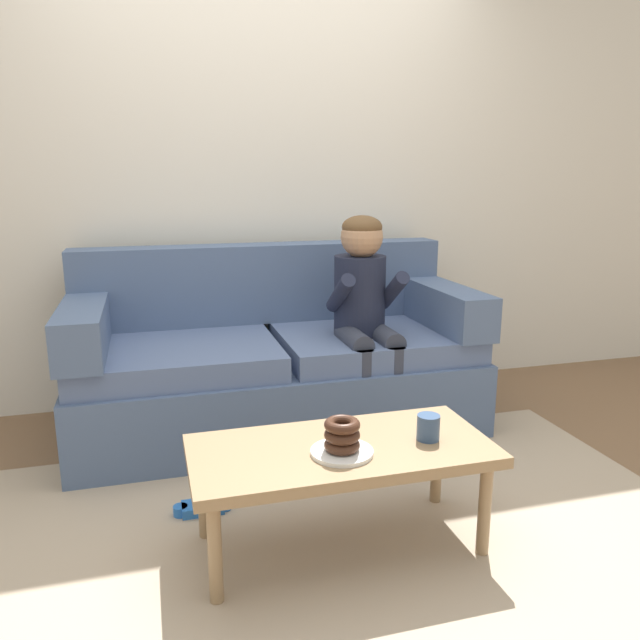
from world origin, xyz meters
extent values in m
plane|color=brown|center=(0.00, 0.00, 0.00)|extent=(10.00, 10.00, 0.00)
cube|color=silver|center=(0.00, 1.40, 1.40)|extent=(8.00, 0.10, 2.80)
cube|color=tan|center=(0.00, -0.25, 0.01)|extent=(2.76, 1.76, 0.01)
cube|color=slate|center=(-0.02, 0.80, 0.19)|extent=(2.02, 0.90, 0.38)
cube|color=slate|center=(-0.53, 0.75, 0.44)|extent=(0.97, 0.74, 0.12)
cube|color=slate|center=(0.48, 0.75, 0.44)|extent=(0.97, 0.74, 0.12)
cube|color=slate|center=(-0.02, 1.15, 0.71)|extent=(2.02, 0.20, 0.42)
cube|color=slate|center=(-0.93, 0.80, 0.61)|extent=(0.20, 0.90, 0.22)
cube|color=slate|center=(0.88, 0.80, 0.61)|extent=(0.20, 0.90, 0.22)
cube|color=#937551|center=(-0.03, -0.31, 0.37)|extent=(1.04, 0.49, 0.04)
cylinder|color=#937551|center=(-0.49, -0.50, 0.18)|extent=(0.04, 0.04, 0.35)
cylinder|color=#937551|center=(0.43, -0.50, 0.18)|extent=(0.04, 0.04, 0.35)
cylinder|color=#937551|center=(-0.49, -0.13, 0.18)|extent=(0.04, 0.04, 0.35)
cylinder|color=#937551|center=(0.43, -0.13, 0.18)|extent=(0.04, 0.04, 0.35)
cylinder|color=#1E2338|center=(0.39, 0.72, 0.70)|extent=(0.26, 0.26, 0.40)
sphere|color=tan|center=(0.39, 0.70, 1.00)|extent=(0.21, 0.21, 0.21)
ellipsoid|color=brown|center=(0.39, 0.70, 1.04)|extent=(0.20, 0.20, 0.12)
cylinder|color=#333847|center=(0.31, 0.57, 0.51)|extent=(0.11, 0.30, 0.11)
cylinder|color=#333847|center=(0.31, 0.42, 0.28)|extent=(0.09, 0.09, 0.44)
cube|color=black|center=(0.31, 0.37, 0.03)|extent=(0.10, 0.20, 0.06)
cylinder|color=#1E2338|center=(0.26, 0.62, 0.74)|extent=(0.07, 0.29, 0.23)
cylinder|color=#333847|center=(0.47, 0.57, 0.51)|extent=(0.11, 0.30, 0.11)
cylinder|color=#333847|center=(0.47, 0.42, 0.28)|extent=(0.09, 0.09, 0.44)
cube|color=black|center=(0.47, 0.37, 0.03)|extent=(0.10, 0.20, 0.06)
cylinder|color=#1E2338|center=(0.53, 0.62, 0.74)|extent=(0.07, 0.29, 0.23)
cylinder|color=white|center=(-0.05, -0.38, 0.40)|extent=(0.21, 0.21, 0.01)
torus|color=#422619|center=(-0.05, -0.38, 0.42)|extent=(0.12, 0.12, 0.04)
torus|color=#422619|center=(-0.05, -0.38, 0.46)|extent=(0.14, 0.14, 0.04)
torus|color=#422619|center=(-0.05, -0.38, 0.49)|extent=(0.16, 0.16, 0.04)
cylinder|color=#334C72|center=(0.28, -0.35, 0.44)|extent=(0.08, 0.08, 0.09)
cube|color=blue|center=(-0.48, 0.04, 0.03)|extent=(0.16, 0.09, 0.05)
cylinder|color=blue|center=(-0.57, 0.04, 0.03)|extent=(0.06, 0.06, 0.05)
cylinder|color=blue|center=(-0.40, 0.04, 0.03)|extent=(0.06, 0.06, 0.05)
camera|label=1|loc=(-0.63, -2.17, 1.29)|focal=34.57mm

